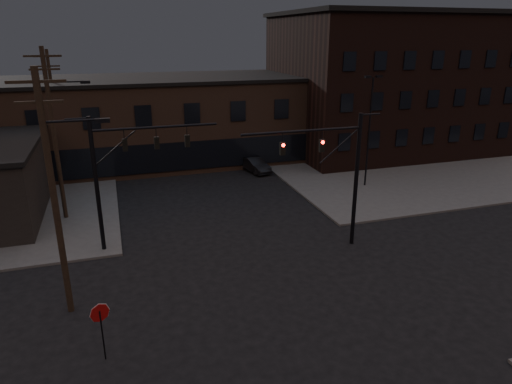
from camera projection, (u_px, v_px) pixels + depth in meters
ground at (278, 299)px, 22.13m from camera, size 140.00×140.00×0.00m
sidewalk_ne at (400, 155)px, 48.25m from camera, size 30.00×30.00×0.15m
building_row at (182, 120)px, 46.04m from camera, size 40.00×12.00×8.00m
building_right at (385, 85)px, 49.59m from camera, size 22.00×16.00×14.00m
traffic_signal_near at (339, 168)px, 26.11m from camera, size 7.12×0.24×8.00m
traffic_signal_far at (119, 168)px, 25.76m from camera, size 7.12×0.24×8.00m
stop_sign at (101, 319)px, 17.44m from camera, size 0.72×0.33×2.48m
utility_pole_near at (55, 191)px, 19.30m from camera, size 3.70×0.28×11.00m
utility_pole_mid at (55, 132)px, 29.73m from camera, size 3.70×0.28×11.50m
utility_pole_far at (55, 111)px, 40.34m from camera, size 2.20×0.28×11.00m
lot_light_a at (370, 122)px, 36.68m from camera, size 1.50×0.28×9.14m
lot_light_b at (398, 109)px, 42.91m from camera, size 1.50×0.28×9.14m
parked_car_lot_a at (364, 157)px, 44.33m from camera, size 4.59×3.08×1.45m
parked_car_lot_b at (381, 156)px, 44.85m from camera, size 4.82×2.57×1.33m
car_crossing at (255, 165)px, 42.52m from camera, size 2.28×4.25×1.33m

